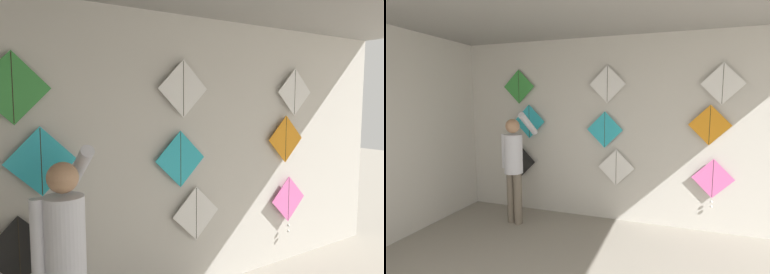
# 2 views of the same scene
# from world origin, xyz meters

# --- Properties ---
(back_panel) EXTENTS (5.88, 0.06, 2.80)m
(back_panel) POSITION_xyz_m (0.00, 4.13, 1.40)
(back_panel) COLOR beige
(back_panel) RESTS_ON ground
(shopkeeper) EXTENTS (0.42, 0.56, 1.69)m
(shopkeeper) POSITION_xyz_m (-1.38, 3.50, 0.95)
(shopkeeper) COLOR #726656
(shopkeeper) RESTS_ON ground
(kite_0) EXTENTS (0.55, 0.01, 0.55)m
(kite_0) POSITION_xyz_m (-1.59, 4.04, 0.83)
(kite_0) COLOR black
(kite_1) EXTENTS (0.55, 0.01, 0.55)m
(kite_1) POSITION_xyz_m (0.06, 4.04, 0.84)
(kite_1) COLOR white
(kite_2) EXTENTS (0.55, 0.04, 0.69)m
(kite_2) POSITION_xyz_m (1.41, 4.04, 0.76)
(kite_2) COLOR pink
(kite_3) EXTENTS (0.55, 0.01, 0.55)m
(kite_3) POSITION_xyz_m (-1.40, 4.04, 1.51)
(kite_3) COLOR #28B2C6
(kite_4) EXTENTS (0.55, 0.01, 0.55)m
(kite_4) POSITION_xyz_m (-0.13, 4.04, 1.42)
(kite_4) COLOR #28B2C6
(kite_5) EXTENTS (0.55, 0.01, 0.55)m
(kite_5) POSITION_xyz_m (1.33, 4.04, 1.52)
(kite_5) COLOR orange
(kite_6) EXTENTS (0.55, 0.01, 0.55)m
(kite_6) POSITION_xyz_m (-1.58, 4.04, 2.08)
(kite_6) COLOR #338C38
(kite_7) EXTENTS (0.55, 0.01, 0.55)m
(kite_7) POSITION_xyz_m (-0.09, 4.04, 2.09)
(kite_7) COLOR white
(kite_8) EXTENTS (0.55, 0.01, 0.55)m
(kite_8) POSITION_xyz_m (1.46, 4.04, 2.08)
(kite_8) COLOR white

